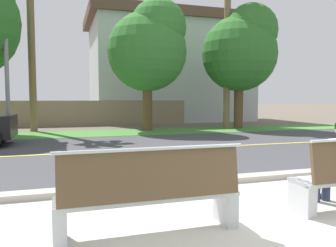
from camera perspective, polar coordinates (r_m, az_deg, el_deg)
ground_plane at (r=11.35m, az=-5.13°, el=-3.40°), size 140.00×140.00×0.00m
sidewalk_pavement at (r=4.42m, az=17.35°, el=-15.89°), size 44.00×3.60×0.01m
curb_edge at (r=6.03m, az=6.59°, el=-9.75°), size 44.00×0.30×0.11m
street_asphalt at (r=9.90m, az=-3.27°, el=-4.50°), size 52.00×8.00×0.01m
road_centre_line at (r=9.90m, az=-3.27°, el=-4.47°), size 48.00×0.14×0.01m
far_verge_grass at (r=14.97m, az=-8.16°, el=-1.54°), size 48.00×2.80×0.02m
bench_left at (r=3.75m, az=-3.00°, el=-12.00°), size 2.04×0.48×1.01m
streetlamp at (r=14.87m, az=-25.80°, el=14.16°), size 0.24×2.10×7.33m
shade_tree_left at (r=15.92m, az=-3.08°, el=13.05°), size 3.68×3.68×6.07m
shade_tree_centre at (r=17.54m, az=12.49°, el=12.39°), size 3.75×3.75×6.19m
garden_wall at (r=19.14m, az=-16.03°, el=1.68°), size 13.00×0.36×1.40m
house_across_street at (r=23.50m, az=0.09°, el=9.25°), size 11.03×6.91×7.01m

